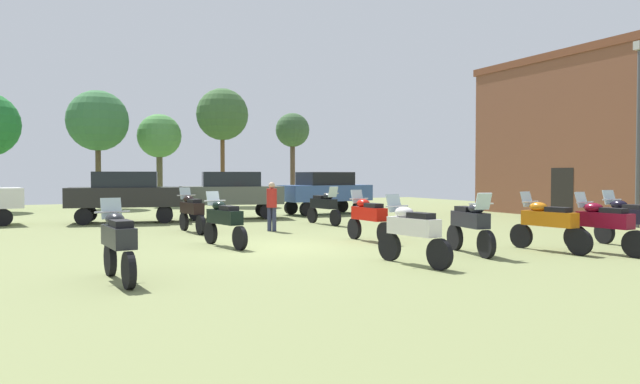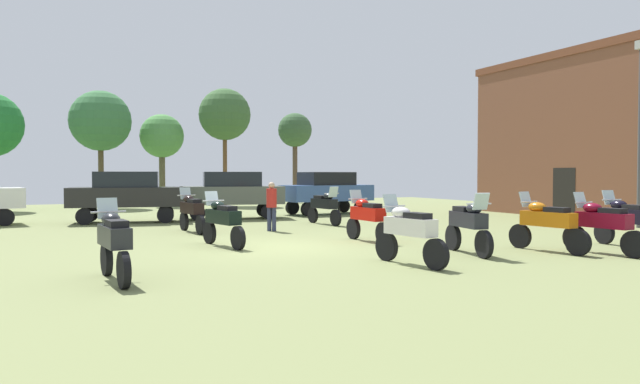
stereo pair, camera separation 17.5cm
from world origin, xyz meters
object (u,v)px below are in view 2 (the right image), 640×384
(car_1, at_px, (127,193))
(tree_1, at_px, (162,137))
(motorcycle_7, at_px, (547,222))
(motorcycle_3, at_px, (626,220))
(car_5, at_px, (327,190))
(tree_2, at_px, (100,121))
(motorcycle_6, at_px, (409,231))
(motorcycle_11, at_px, (192,211))
(motorcycle_1, at_px, (367,216))
(motorcycle_9, at_px, (602,224))
(motorcycle_10, at_px, (222,220))
(person_1, at_px, (272,203))
(motorcycle_5, at_px, (324,206))
(motorcycle_8, at_px, (468,224))
(tree_7, at_px, (295,132))
(motorcycle_2, at_px, (114,241))
(car_2, at_px, (232,191))

(car_1, bearing_deg, tree_1, -5.27)
(car_1, bearing_deg, motorcycle_7, -137.41)
(motorcycle_3, relative_size, car_1, 0.48)
(car_5, relative_size, tree_2, 0.67)
(motorcycle_6, xyz_separation_m, car_1, (-4.02, 13.62, 0.45))
(motorcycle_11, relative_size, car_1, 0.48)
(motorcycle_1, xyz_separation_m, motorcycle_9, (3.81, -4.53, 0.01))
(motorcycle_7, height_order, motorcycle_10, motorcycle_7)
(motorcycle_11, height_order, person_1, person_1)
(motorcycle_5, xyz_separation_m, motorcycle_9, (2.49, -10.07, 0.01))
(motorcycle_8, distance_m, tree_2, 25.25)
(motorcycle_7, relative_size, car_5, 0.50)
(motorcycle_1, height_order, motorcycle_9, motorcycle_9)
(motorcycle_6, xyz_separation_m, car_5, (5.14, 14.52, 0.45))
(motorcycle_5, relative_size, motorcycle_10, 1.00)
(motorcycle_11, relative_size, person_1, 1.33)
(motorcycle_3, bearing_deg, car_1, 136.66)
(motorcycle_3, height_order, motorcycle_8, motorcycle_8)
(motorcycle_11, bearing_deg, car_5, 30.26)
(person_1, relative_size, tree_1, 0.30)
(car_1, height_order, tree_7, tree_7)
(car_1, bearing_deg, motorcycle_9, -136.45)
(motorcycle_2, distance_m, motorcycle_11, 8.61)
(tree_7, bearing_deg, motorcycle_5, -108.86)
(motorcycle_2, xyz_separation_m, car_2, (6.02, 13.04, 0.45))
(motorcycle_3, relative_size, motorcycle_10, 0.98)
(motorcycle_1, xyz_separation_m, motorcycle_10, (-3.97, 0.67, -0.00))
(motorcycle_7, relative_size, motorcycle_11, 1.03)
(motorcycle_6, relative_size, tree_2, 0.32)
(motorcycle_9, distance_m, motorcycle_10, 9.36)
(motorcycle_8, distance_m, tree_1, 25.17)
(motorcycle_10, bearing_deg, motorcycle_1, -20.56)
(person_1, bearing_deg, tree_7, -74.10)
(motorcycle_1, xyz_separation_m, motorcycle_8, (0.89, -3.23, 0.01))
(motorcycle_7, distance_m, motorcycle_11, 10.81)
(tree_1, bearing_deg, motorcycle_10, -95.72)
(motorcycle_11, bearing_deg, tree_1, 76.51)
(motorcycle_10, bearing_deg, tree_2, 83.12)
(motorcycle_2, bearing_deg, motorcycle_10, 46.63)
(motorcycle_9, distance_m, car_2, 15.09)
(motorcycle_3, height_order, motorcycle_5, motorcycle_3)
(tree_1, distance_m, tree_2, 3.67)
(motorcycle_2, distance_m, car_1, 13.05)
(motorcycle_1, bearing_deg, motorcycle_3, -38.16)
(motorcycle_10, xyz_separation_m, motorcycle_11, (0.10, 4.04, 0.00))
(car_1, bearing_deg, motorcycle_2, -176.83)
(car_1, bearing_deg, car_5, -73.58)
(motorcycle_9, relative_size, car_2, 0.48)
(motorcycle_7, relative_size, car_1, 0.49)
(motorcycle_2, height_order, car_5, car_5)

